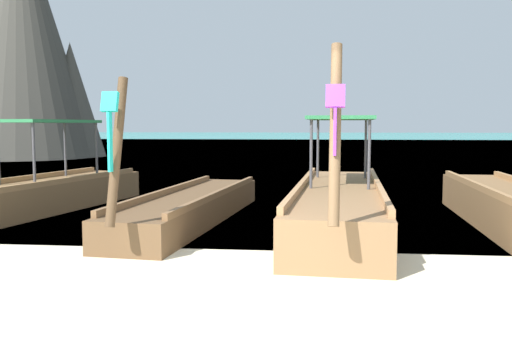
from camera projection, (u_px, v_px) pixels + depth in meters
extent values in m
plane|color=beige|center=(206.00, 312.00, 4.81)|extent=(120.00, 120.00, 0.00)
plane|color=teal|center=(303.00, 139.00, 66.72)|extent=(120.00, 120.00, 0.00)
cube|color=brown|center=(24.00, 200.00, 9.98)|extent=(2.43, 6.50, 0.57)
cube|color=#9F7246|center=(0.00, 181.00, 10.12)|extent=(1.29, 5.78, 0.10)
cube|color=#9F7246|center=(47.00, 183.00, 9.80)|extent=(1.29, 5.78, 0.10)
cylinder|color=#4C4C51|center=(34.00, 155.00, 9.64)|extent=(0.06, 0.06, 1.15)
cylinder|color=#4C4C51|center=(65.00, 150.00, 11.70)|extent=(0.06, 0.06, 1.15)
cylinder|color=#4C4C51|center=(97.00, 150.00, 11.46)|extent=(0.06, 0.06, 1.15)
cube|color=#2D844C|center=(50.00, 121.00, 10.62)|extent=(1.38, 2.28, 0.06)
cube|color=brown|center=(192.00, 208.00, 9.40)|extent=(1.66, 5.56, 0.46)
cube|color=brown|center=(165.00, 192.00, 9.48)|extent=(0.63, 5.02, 0.10)
cube|color=brown|center=(219.00, 193.00, 9.28)|extent=(0.63, 5.02, 0.10)
cylinder|color=brown|center=(117.00, 151.00, 6.57)|extent=(0.18, 0.57, 1.84)
cube|color=#1ECCBC|center=(110.00, 102.00, 6.38)|extent=(0.21, 0.14, 0.25)
cube|color=#1ECCBC|center=(110.00, 142.00, 6.40)|extent=(0.04, 0.08, 0.72)
cube|color=olive|center=(339.00, 206.00, 9.02)|extent=(1.79, 6.46, 0.63)
cube|color=#AF7F52|center=(302.00, 184.00, 9.10)|extent=(0.49, 5.86, 0.10)
cube|color=#AF7F52|center=(378.00, 186.00, 8.88)|extent=(0.49, 5.86, 0.10)
cylinder|color=brown|center=(335.00, 133.00, 5.69)|extent=(0.16, 0.60, 1.95)
cube|color=purple|center=(335.00, 96.00, 5.57)|extent=(0.21, 0.13, 0.25)
cube|color=purple|center=(335.00, 132.00, 5.58)|extent=(0.04, 0.08, 0.50)
cylinder|color=#4C4C51|center=(311.00, 154.00, 8.87)|extent=(0.05, 0.05, 1.15)
cylinder|color=#4C4C51|center=(369.00, 154.00, 8.71)|extent=(0.05, 0.05, 1.15)
cylinder|color=#4C4C51|center=(318.00, 149.00, 10.75)|extent=(0.05, 0.05, 1.15)
cylinder|color=#4C4C51|center=(366.00, 149.00, 10.59)|extent=(0.05, 0.05, 1.15)
cube|color=#2D844C|center=(341.00, 118.00, 9.68)|extent=(1.29, 2.19, 0.06)
cube|color=#9F7246|center=(483.00, 188.00, 8.49)|extent=(0.36, 5.59, 0.10)
cone|color=#47443D|center=(21.00, 32.00, 27.87)|extent=(7.46, 7.46, 13.05)
cone|color=#4E4B43|center=(71.00, 100.00, 28.67)|extent=(3.49, 3.49, 6.08)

